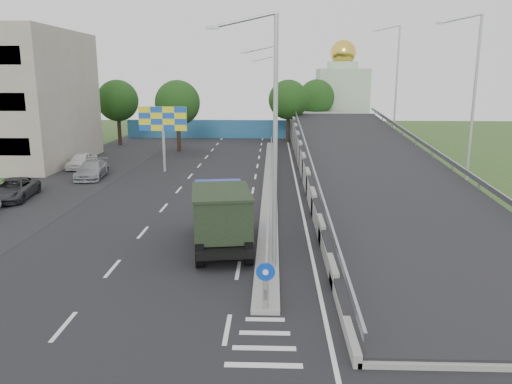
{
  "coord_description": "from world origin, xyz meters",
  "views": [
    {
      "loc": [
        0.23,
        -13.47,
        7.89
      ],
      "look_at": [
        -0.63,
        11.13,
        2.2
      ],
      "focal_mm": 35.0,
      "sensor_mm": 36.0,
      "label": 1
    }
  ],
  "objects_px": {
    "lamp_post_far": "(273,95)",
    "parked_car_c": "(13,189)",
    "lamp_post_near": "(270,132)",
    "sign_bollard": "(266,286)",
    "church": "(342,95)",
    "parked_car_d": "(92,170)",
    "lamp_post_mid": "(272,104)",
    "billboard": "(163,123)",
    "dump_truck": "(221,213)",
    "parked_car_e": "(82,161)"
  },
  "relations": [
    {
      "from": "parked_car_e",
      "to": "parked_car_d",
      "type": "bearing_deg",
      "value": -58.82
    },
    {
      "from": "lamp_post_far",
      "to": "parked_car_e",
      "type": "bearing_deg",
      "value": -135.2
    },
    {
      "from": "parked_car_c",
      "to": "church",
      "type": "bearing_deg",
      "value": 49.57
    },
    {
      "from": "lamp_post_mid",
      "to": "dump_truck",
      "type": "distance_m",
      "value": 17.56
    },
    {
      "from": "lamp_post_near",
      "to": "parked_car_c",
      "type": "bearing_deg",
      "value": 145.05
    },
    {
      "from": "sign_bollard",
      "to": "parked_car_c",
      "type": "height_order",
      "value": "sign_bollard"
    },
    {
      "from": "lamp_post_mid",
      "to": "parked_car_e",
      "type": "height_order",
      "value": "lamp_post_mid"
    },
    {
      "from": "lamp_post_far",
      "to": "parked_car_e",
      "type": "xyz_separation_m",
      "value": [
        -16.76,
        -16.65,
        -5.11
      ]
    },
    {
      "from": "lamp_post_mid",
      "to": "parked_car_d",
      "type": "xyz_separation_m",
      "value": [
        -14.29,
        -1.0,
        -5.11
      ]
    },
    {
      "from": "sign_bollard",
      "to": "parked_car_d",
      "type": "relative_size",
      "value": 0.35
    },
    {
      "from": "lamp_post_mid",
      "to": "sign_bollard",
      "type": "bearing_deg",
      "value": -90.26
    },
    {
      "from": "church",
      "to": "billboard",
      "type": "relative_size",
      "value": 2.51
    },
    {
      "from": "dump_truck",
      "to": "lamp_post_far",
      "type": "bearing_deg",
      "value": 77.65
    },
    {
      "from": "sign_bollard",
      "to": "lamp_post_far",
      "type": "xyz_separation_m",
      "value": [
        0.11,
        43.83,
        4.77
      ]
    },
    {
      "from": "lamp_post_near",
      "to": "parked_car_c",
      "type": "height_order",
      "value": "lamp_post_near"
    },
    {
      "from": "lamp_post_near",
      "to": "dump_truck",
      "type": "bearing_deg",
      "value": 126.96
    },
    {
      "from": "dump_truck",
      "to": "parked_car_d",
      "type": "xyz_separation_m",
      "value": [
        -11.95,
        15.89,
        -0.92
      ]
    },
    {
      "from": "lamp_post_near",
      "to": "lamp_post_far",
      "type": "relative_size",
      "value": 1.0
    },
    {
      "from": "parked_car_e",
      "to": "dump_truck",
      "type": "bearing_deg",
      "value": -52.98
    },
    {
      "from": "parked_car_e",
      "to": "parked_car_c",
      "type": "bearing_deg",
      "value": -89.46
    },
    {
      "from": "dump_truck",
      "to": "parked_car_e",
      "type": "height_order",
      "value": "dump_truck"
    },
    {
      "from": "parked_car_e",
      "to": "lamp_post_near",
      "type": "bearing_deg",
      "value": -52.77
    },
    {
      "from": "lamp_post_mid",
      "to": "lamp_post_far",
      "type": "distance_m",
      "value": 20.0
    },
    {
      "from": "lamp_post_mid",
      "to": "church",
      "type": "height_order",
      "value": "church"
    },
    {
      "from": "sign_bollard",
      "to": "lamp_post_near",
      "type": "bearing_deg",
      "value": 88.36
    },
    {
      "from": "parked_car_c",
      "to": "lamp_post_mid",
      "type": "bearing_deg",
      "value": 17.71
    },
    {
      "from": "sign_bollard",
      "to": "parked_car_d",
      "type": "bearing_deg",
      "value": 121.85
    },
    {
      "from": "lamp_post_near",
      "to": "lamp_post_mid",
      "type": "relative_size",
      "value": 1.0
    },
    {
      "from": "parked_car_d",
      "to": "billboard",
      "type": "bearing_deg",
      "value": 23.72
    },
    {
      "from": "sign_bollard",
      "to": "parked_car_d",
      "type": "distance_m",
      "value": 26.87
    },
    {
      "from": "lamp_post_mid",
      "to": "lamp_post_far",
      "type": "height_order",
      "value": "same"
    },
    {
      "from": "sign_bollard",
      "to": "church",
      "type": "xyz_separation_m",
      "value": [
        10.0,
        57.83,
        4.28
      ]
    },
    {
      "from": "dump_truck",
      "to": "parked_car_c",
      "type": "distance_m",
      "value": 17.07
    },
    {
      "from": "sign_bollard",
      "to": "billboard",
      "type": "relative_size",
      "value": 0.3
    },
    {
      "from": "parked_car_c",
      "to": "parked_car_e",
      "type": "xyz_separation_m",
      "value": [
        0.2,
        11.5,
        0.01
      ]
    },
    {
      "from": "parked_car_d",
      "to": "parked_car_e",
      "type": "xyz_separation_m",
      "value": [
        -2.48,
        4.35,
        0.0
      ]
    },
    {
      "from": "parked_car_d",
      "to": "lamp_post_mid",
      "type": "bearing_deg",
      "value": -2.36
    },
    {
      "from": "billboard",
      "to": "dump_truck",
      "type": "relative_size",
      "value": 0.8
    },
    {
      "from": "lamp_post_far",
      "to": "billboard",
      "type": "height_order",
      "value": "lamp_post_far"
    },
    {
      "from": "parked_car_c",
      "to": "parked_car_d",
      "type": "bearing_deg",
      "value": 61.51
    },
    {
      "from": "lamp_post_near",
      "to": "dump_truck",
      "type": "distance_m",
      "value": 5.72
    },
    {
      "from": "dump_truck",
      "to": "parked_car_d",
      "type": "relative_size",
      "value": 1.43
    },
    {
      "from": "lamp_post_far",
      "to": "billboard",
      "type": "relative_size",
      "value": 1.83
    },
    {
      "from": "billboard",
      "to": "church",
      "type": "bearing_deg",
      "value": 59.3
    },
    {
      "from": "sign_bollard",
      "to": "church",
      "type": "height_order",
      "value": "church"
    },
    {
      "from": "billboard",
      "to": "dump_truck",
      "type": "height_order",
      "value": "billboard"
    },
    {
      "from": "parked_car_d",
      "to": "lamp_post_near",
      "type": "bearing_deg",
      "value": -59.42
    },
    {
      "from": "parked_car_e",
      "to": "sign_bollard",
      "type": "bearing_deg",
      "value": -56.95
    },
    {
      "from": "lamp_post_far",
      "to": "parked_car_c",
      "type": "height_order",
      "value": "lamp_post_far"
    },
    {
      "from": "lamp_post_far",
      "to": "dump_truck",
      "type": "distance_m",
      "value": 37.2
    }
  ]
}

